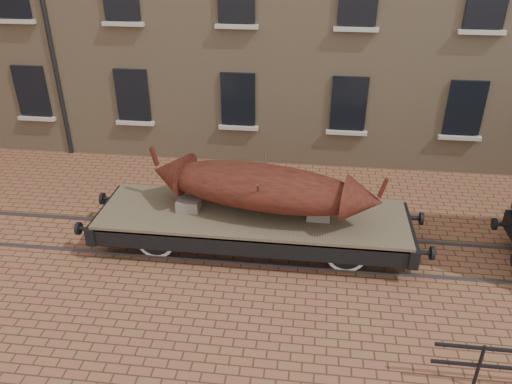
# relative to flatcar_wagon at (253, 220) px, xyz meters

# --- Properties ---
(ground) EXTENTS (90.00, 90.00, 0.00)m
(ground) POSITION_rel_flatcar_wagon_xyz_m (1.39, -0.00, -0.79)
(ground) COLOR brown
(rail_track) EXTENTS (30.00, 1.52, 0.06)m
(rail_track) POSITION_rel_flatcar_wagon_xyz_m (1.39, -0.00, -0.76)
(rail_track) COLOR #59595E
(rail_track) RESTS_ON ground
(flatcar_wagon) EXTENTS (8.36, 2.27, 1.26)m
(flatcar_wagon) POSITION_rel_flatcar_wagon_xyz_m (0.00, 0.00, 0.00)
(flatcar_wagon) COLOR brown
(flatcar_wagon) RESTS_ON ground
(iron_boat) EXTENTS (5.66, 2.40, 1.40)m
(iron_boat) POSITION_rel_flatcar_wagon_xyz_m (0.21, -0.00, 0.94)
(iron_boat) COLOR #5E2115
(iron_boat) RESTS_ON flatcar_wagon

